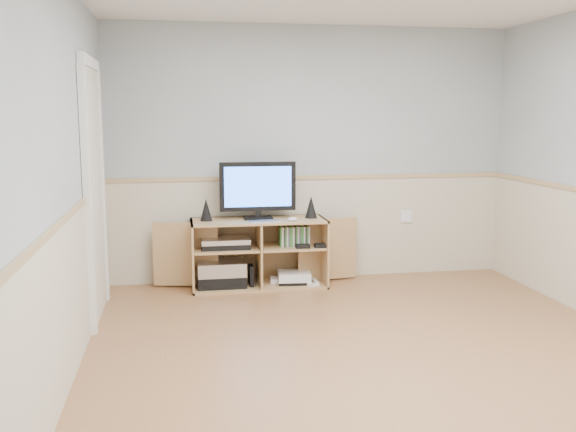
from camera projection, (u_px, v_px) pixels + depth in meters
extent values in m
cube|color=#AD784C|center=(378.00, 359.00, 4.37)|extent=(4.00, 4.50, 0.02)
cube|color=#AFB9BE|center=(60.00, 180.00, 3.83)|extent=(0.02, 4.50, 2.50)
cube|color=#AFB9BE|center=(311.00, 154.00, 6.37)|extent=(4.00, 0.02, 2.50)
cube|color=beige|center=(311.00, 229.00, 6.47)|extent=(4.00, 0.01, 1.00)
cube|color=tan|center=(311.00, 177.00, 6.38)|extent=(4.00, 0.02, 0.04)
cube|color=silver|center=(94.00, 195.00, 5.14)|extent=(0.03, 0.82, 2.00)
cube|color=tan|center=(259.00, 285.00, 6.20)|extent=(1.28, 0.48, 0.02)
cube|color=tan|center=(259.00, 221.00, 6.10)|extent=(1.28, 0.48, 0.02)
cube|color=tan|center=(192.00, 255.00, 6.04)|extent=(0.02, 0.48, 0.65)
cube|color=tan|center=(323.00, 251.00, 6.26)|extent=(0.02, 0.48, 0.65)
cube|color=tan|center=(256.00, 248.00, 6.37)|extent=(1.28, 0.02, 0.65)
cube|color=tan|center=(259.00, 253.00, 6.15)|extent=(0.02, 0.46, 0.61)
cube|color=tan|center=(225.00, 249.00, 6.09)|extent=(0.61, 0.44, 0.02)
cube|color=tan|center=(292.00, 246.00, 6.19)|extent=(0.61, 0.44, 0.02)
cube|color=tan|center=(186.00, 254.00, 6.09)|extent=(0.61, 0.13, 0.61)
cube|color=tan|center=(328.00, 249.00, 6.33)|extent=(0.61, 0.13, 0.61)
cube|color=black|center=(258.00, 218.00, 6.15)|extent=(0.27, 0.18, 0.02)
cube|color=black|center=(258.00, 214.00, 6.14)|extent=(0.05, 0.04, 0.06)
cube|color=black|center=(258.00, 186.00, 6.10)|extent=(0.73, 0.05, 0.47)
cube|color=blue|center=(258.00, 187.00, 6.07)|extent=(0.64, 0.01, 0.38)
cone|color=black|center=(206.00, 210.00, 6.02)|extent=(0.11, 0.11, 0.21)
cone|color=black|center=(311.00, 207.00, 6.19)|extent=(0.12, 0.12, 0.21)
cube|color=silver|center=(264.00, 221.00, 5.97)|extent=(0.30, 0.16, 0.01)
ellipsoid|color=white|center=(293.00, 219.00, 6.01)|extent=(0.10, 0.06, 0.04)
cube|color=black|center=(222.00, 280.00, 6.13)|extent=(0.45, 0.34, 0.11)
cube|color=silver|center=(221.00, 268.00, 6.11)|extent=(0.45, 0.34, 0.13)
cube|color=black|center=(225.00, 245.00, 6.08)|extent=(0.45, 0.32, 0.05)
cube|color=silver|center=(225.00, 240.00, 6.07)|extent=(0.45, 0.32, 0.05)
cube|color=black|center=(251.00, 275.00, 6.12)|extent=(0.04, 0.14, 0.20)
cube|color=white|center=(281.00, 280.00, 6.26)|extent=(0.22, 0.18, 0.05)
cube|color=black|center=(294.00, 281.00, 6.23)|extent=(0.32, 0.27, 0.03)
cube|color=white|center=(294.00, 276.00, 6.22)|extent=(0.33, 0.29, 0.08)
cube|color=white|center=(316.00, 282.00, 6.19)|extent=(0.04, 0.14, 0.03)
cube|color=white|center=(310.00, 278.00, 6.34)|extent=(0.09, 0.15, 0.03)
cube|color=#3F8C3F|center=(294.00, 236.00, 6.16)|extent=(0.28, 0.14, 0.19)
cube|color=white|center=(406.00, 216.00, 6.61)|extent=(0.12, 0.03, 0.12)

